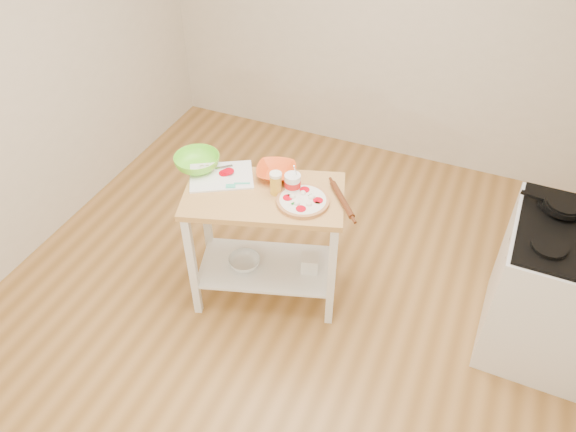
% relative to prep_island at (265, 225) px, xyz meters
% --- Properties ---
extents(room_shell, '(4.04, 4.54, 2.74)m').
position_rel_prep_island_xyz_m(room_shell, '(0.15, -0.16, 0.71)').
color(room_shell, '#A8773E').
rests_on(room_shell, ground).
extents(prep_island, '(1.11, 0.81, 0.90)m').
position_rel_prep_island_xyz_m(prep_island, '(0.00, 0.00, 0.00)').
color(prep_island, tan).
rests_on(prep_island, ground).
extents(gas_stove, '(0.70, 0.81, 1.11)m').
position_rel_prep_island_xyz_m(gas_stove, '(1.80, 0.32, -0.16)').
color(gas_stove, white).
rests_on(gas_stove, ground).
extents(skillet, '(0.36, 0.23, 0.03)m').
position_rel_prep_island_xyz_m(skillet, '(1.69, 0.49, 0.34)').
color(skillet, black).
rests_on(skillet, gas_stove).
extents(pizza, '(0.32, 0.32, 0.05)m').
position_rel_prep_island_xyz_m(pizza, '(0.26, 0.01, 0.28)').
color(pizza, tan).
rests_on(pizza, prep_island).
extents(cutting_board, '(0.50, 0.46, 0.04)m').
position_rel_prep_island_xyz_m(cutting_board, '(-0.33, 0.05, 0.27)').
color(cutting_board, white).
rests_on(cutting_board, prep_island).
extents(spatula, '(0.14, 0.11, 0.01)m').
position_rel_prep_island_xyz_m(spatula, '(-0.19, -0.00, 0.28)').
color(spatula, '#45D3AB').
rests_on(spatula, cutting_board).
extents(knife, '(0.21, 0.20, 0.01)m').
position_rel_prep_island_xyz_m(knife, '(-0.43, 0.05, 0.28)').
color(knife, silver).
rests_on(knife, cutting_board).
extents(orange_bowl, '(0.32, 0.32, 0.06)m').
position_rel_prep_island_xyz_m(orange_bowl, '(-0.00, 0.20, 0.29)').
color(orange_bowl, '#E65017').
rests_on(orange_bowl, prep_island).
extents(green_bowl, '(0.31, 0.31, 0.09)m').
position_rel_prep_island_xyz_m(green_bowl, '(-0.51, 0.07, 0.31)').
color(green_bowl, '#71E62D').
rests_on(green_bowl, prep_island).
extents(beer_pint, '(0.08, 0.08, 0.15)m').
position_rel_prep_island_xyz_m(beer_pint, '(0.07, 0.04, 0.34)').
color(beer_pint, gold).
rests_on(beer_pint, prep_island).
extents(yogurt_tub, '(0.10, 0.10, 0.22)m').
position_rel_prep_island_xyz_m(yogurt_tub, '(0.15, 0.09, 0.32)').
color(yogurt_tub, white).
rests_on(yogurt_tub, prep_island).
extents(rolling_pin, '(0.24, 0.29, 0.04)m').
position_rel_prep_island_xyz_m(rolling_pin, '(0.47, 0.11, 0.28)').
color(rolling_pin, '#552913').
rests_on(rolling_pin, prep_island).
extents(shelf_glass_bowl, '(0.25, 0.25, 0.07)m').
position_rel_prep_island_xyz_m(shelf_glass_bowl, '(-0.14, -0.06, -0.34)').
color(shelf_glass_bowl, silver).
rests_on(shelf_glass_bowl, prep_island).
extents(shelf_bin, '(0.14, 0.14, 0.12)m').
position_rel_prep_island_xyz_m(shelf_bin, '(0.29, 0.09, -0.32)').
color(shelf_bin, white).
rests_on(shelf_bin, prep_island).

